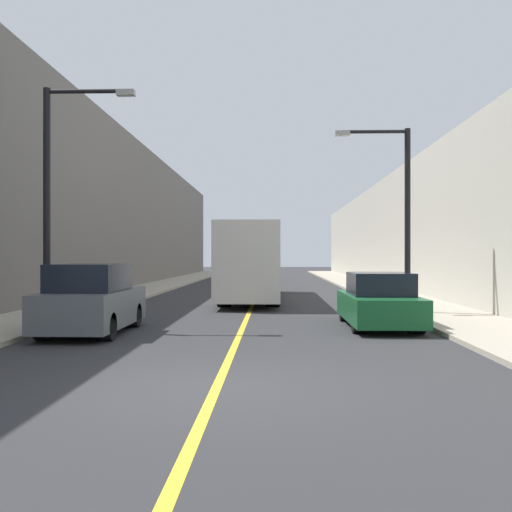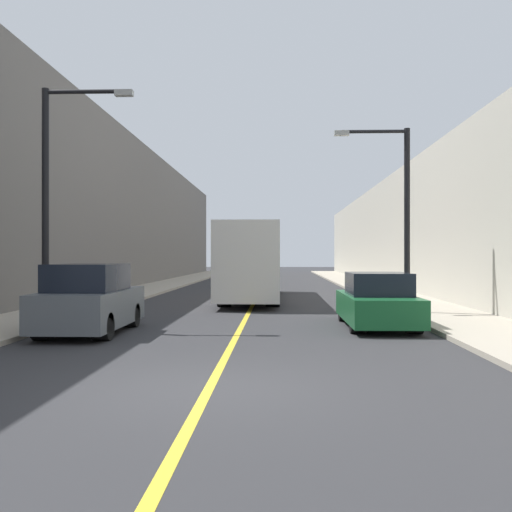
{
  "view_description": "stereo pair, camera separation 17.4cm",
  "coord_description": "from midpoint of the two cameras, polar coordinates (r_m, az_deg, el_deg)",
  "views": [
    {
      "loc": [
        0.89,
        -9.11,
        2.03
      ],
      "look_at": [
        0.16,
        14.87,
        2.02
      ],
      "focal_mm": 42.0,
      "sensor_mm": 36.0,
      "label": 1
    },
    {
      "loc": [
        1.06,
        -9.1,
        2.03
      ],
      "look_at": [
        0.16,
        14.87,
        2.02
      ],
      "focal_mm": 42.0,
      "sensor_mm": 36.0,
      "label": 2
    }
  ],
  "objects": [
    {
      "name": "ground_plane",
      "position": [
        9.38,
        -3.96,
        -12.49
      ],
      "size": [
        200.0,
        200.0,
        0.0
      ],
      "primitive_type": "plane",
      "color": "#2D2D30"
    },
    {
      "name": "sidewalk_left",
      "position": [
        39.88,
        -8.79,
        -2.81
      ],
      "size": [
        2.92,
        72.0,
        0.12
      ],
      "primitive_type": "cube",
      "color": "#A89E8C",
      "rests_on": "ground"
    },
    {
      "name": "sidewalk_right",
      "position": [
        39.55,
        10.32,
        -2.84
      ],
      "size": [
        2.92,
        72.0,
        0.12
      ],
      "primitive_type": "cube",
      "color": "#A89E8C",
      "rests_on": "ground"
    },
    {
      "name": "building_row_left",
      "position": [
        40.72,
        -13.59,
        3.95
      ],
      "size": [
        4.0,
        72.0,
        9.65
      ],
      "primitive_type": "cube",
      "color": "#66605B",
      "rests_on": "ground"
    },
    {
      "name": "building_row_right",
      "position": [
        40.17,
        15.21,
        2.19
      ],
      "size": [
        4.0,
        72.0,
        7.1
      ],
      "primitive_type": "cube",
      "color": "#B7B2A3",
      "rests_on": "ground"
    },
    {
      "name": "road_center_line",
      "position": [
        39.17,
        0.72,
        -2.95
      ],
      "size": [
        0.16,
        72.0,
        0.01
      ],
      "primitive_type": "cube",
      "color": "gold",
      "rests_on": "ground"
    },
    {
      "name": "bus",
      "position": [
        27.78,
        -0.12,
        -0.49
      ],
      "size": [
        2.48,
        12.72,
        3.34
      ],
      "color": "silver",
      "rests_on": "ground"
    },
    {
      "name": "parked_suv_left",
      "position": [
        16.24,
        -15.26,
        -4.17
      ],
      "size": [
        1.86,
        4.41,
        1.82
      ],
      "color": "#51565B",
      "rests_on": "ground"
    },
    {
      "name": "car_right_near",
      "position": [
        17.4,
        11.75,
        -4.37
      ],
      "size": [
        1.86,
        4.76,
        1.56
      ],
      "color": "#145128",
      "rests_on": "ground"
    },
    {
      "name": "street_lamp_left",
      "position": [
        17.64,
        -18.4,
        6.18
      ],
      "size": [
        2.56,
        0.24,
        6.57
      ],
      "color": "black",
      "rests_on": "sidewalk_left"
    },
    {
      "name": "street_lamp_right",
      "position": [
        20.99,
        13.73,
        4.73
      ],
      "size": [
        2.56,
        0.24,
        6.24
      ],
      "color": "black",
      "rests_on": "sidewalk_right"
    }
  ]
}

